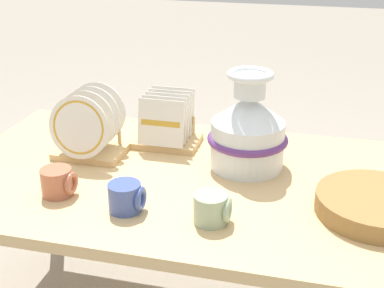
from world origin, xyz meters
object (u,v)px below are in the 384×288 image
(mug_terracotta_glaze, at_px, (58,182))
(mug_cobalt_glaze, at_px, (126,197))
(dish_rack_square_plates, at_px, (167,128))
(wicker_charger_stack, at_px, (376,205))
(dish_rack_round_plates, at_px, (88,132))
(ceramic_vase, at_px, (248,130))
(mug_sage_glaze, at_px, (212,209))

(mug_terracotta_glaze, height_order, mug_cobalt_glaze, same)
(dish_rack_square_plates, bearing_deg, mug_terracotta_glaze, -114.84)
(wicker_charger_stack, bearing_deg, dish_rack_round_plates, 170.30)
(ceramic_vase, xyz_separation_m, mug_sage_glaze, (-0.04, -0.35, -0.09))
(mug_terracotta_glaze, bearing_deg, wicker_charger_stack, 7.41)
(dish_rack_round_plates, bearing_deg, mug_cobalt_glaze, -51.04)
(dish_rack_round_plates, height_order, dish_rack_square_plates, dish_rack_round_plates)
(mug_sage_glaze, bearing_deg, ceramic_vase, 84.26)
(dish_rack_round_plates, height_order, wicker_charger_stack, dish_rack_round_plates)
(wicker_charger_stack, height_order, mug_cobalt_glaze, mug_cobalt_glaze)
(ceramic_vase, bearing_deg, mug_terracotta_glaze, -147.26)
(dish_rack_round_plates, relative_size, mug_sage_glaze, 2.31)
(dish_rack_round_plates, xyz_separation_m, wicker_charger_stack, (0.90, -0.15, -0.06))
(mug_terracotta_glaze, bearing_deg, ceramic_vase, 32.74)
(mug_terracotta_glaze, relative_size, mug_cobalt_glaze, 1.00)
(ceramic_vase, height_order, dish_rack_square_plates, ceramic_vase)
(ceramic_vase, distance_m, dish_rack_round_plates, 0.52)
(wicker_charger_stack, height_order, mug_sage_glaze, mug_sage_glaze)
(ceramic_vase, bearing_deg, dish_rack_round_plates, -174.51)
(dish_rack_square_plates, xyz_separation_m, mug_terracotta_glaze, (-0.20, -0.43, -0.02))
(dish_rack_round_plates, bearing_deg, wicker_charger_stack, -9.70)
(mug_cobalt_glaze, bearing_deg, dish_rack_round_plates, 128.96)
(ceramic_vase, xyz_separation_m, mug_terracotta_glaze, (-0.49, -0.32, -0.09))
(dish_rack_round_plates, relative_size, mug_terracotta_glaze, 2.31)
(wicker_charger_stack, xyz_separation_m, mug_cobalt_glaze, (-0.66, -0.15, 0.01))
(mug_cobalt_glaze, bearing_deg, mug_sage_glaze, -0.29)
(dish_rack_round_plates, bearing_deg, ceramic_vase, 5.49)
(dish_rack_round_plates, xyz_separation_m, mug_cobalt_glaze, (0.25, -0.30, -0.05))
(wicker_charger_stack, relative_size, mug_terracotta_glaze, 3.27)
(dish_rack_square_plates, bearing_deg, dish_rack_round_plates, -144.51)
(mug_terracotta_glaze, height_order, mug_sage_glaze, same)
(dish_rack_round_plates, bearing_deg, dish_rack_square_plates, 35.49)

